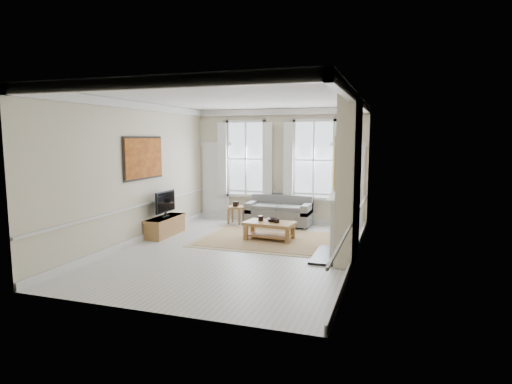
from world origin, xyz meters
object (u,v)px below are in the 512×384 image
(tv_stand, at_px, (165,226))
(coffee_table, at_px, (270,225))
(sofa, at_px, (280,213))
(side_table, at_px, (236,210))

(tv_stand, bearing_deg, coffee_table, 7.43)
(sofa, xyz_separation_m, side_table, (-1.29, -0.22, 0.05))
(sofa, relative_size, side_table, 3.46)
(side_table, relative_size, coffee_table, 0.41)
(side_table, xyz_separation_m, tv_stand, (-1.20, -2.03, -0.17))
(coffee_table, bearing_deg, tv_stand, -166.56)
(sofa, height_order, side_table, sofa)
(coffee_table, distance_m, tv_stand, 2.77)
(sofa, height_order, coffee_table, sofa)
(tv_stand, bearing_deg, side_table, 59.33)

